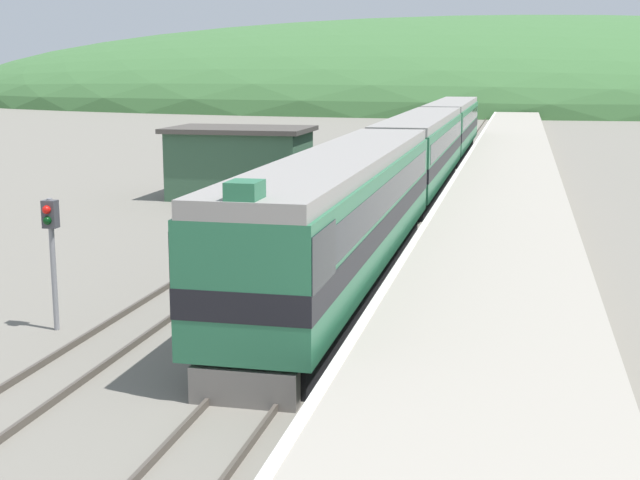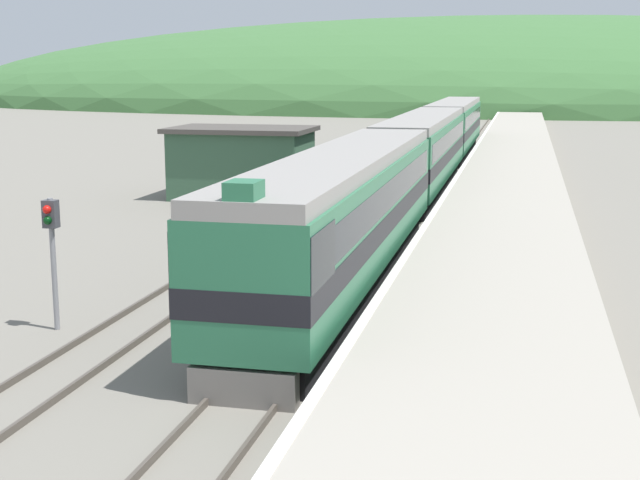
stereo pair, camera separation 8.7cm
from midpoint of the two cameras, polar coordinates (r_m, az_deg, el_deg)
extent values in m
cube|color=#4C443D|center=(68.80, 7.88, 5.36)|extent=(0.08, 180.00, 0.16)
cube|color=#4C443D|center=(68.69, 9.08, 5.32)|extent=(0.08, 180.00, 0.16)
cube|color=#4C443D|center=(69.34, 4.17, 5.48)|extent=(0.08, 180.00, 0.16)
cube|color=#4C443D|center=(69.13, 5.35, 5.44)|extent=(0.08, 180.00, 0.16)
cube|color=#9E9689|center=(48.62, 12.00, 3.44)|extent=(5.57, 140.00, 1.04)
cube|color=silver|center=(48.67, 8.88, 4.19)|extent=(0.24, 140.00, 0.01)
ellipsoid|color=#3D6B38|center=(167.53, 11.21, 8.49)|extent=(216.88, 97.60, 31.48)
cube|color=#385B42|center=(46.56, -4.95, 4.80)|extent=(6.75, 4.31, 3.44)
cube|color=#47423D|center=(46.40, -4.99, 7.06)|extent=(7.25, 4.81, 0.24)
cube|color=black|center=(27.86, 1.67, -2.04)|extent=(2.36, 19.86, 0.85)
cube|color=#286B47|center=(27.49, 1.69, 1.79)|extent=(2.88, 21.13, 2.92)
cube|color=black|center=(27.53, 1.68, 1.31)|extent=(2.91, 21.15, 0.64)
cube|color=black|center=(27.40, 1.69, 3.11)|extent=(2.90, 19.86, 0.88)
cube|color=gray|center=(27.28, 1.71, 5.23)|extent=(2.70, 21.13, 0.40)
cube|color=black|center=(18.37, -4.05, -0.83)|extent=(2.92, 2.20, 1.17)
cube|color=#286B47|center=(17.49, -4.76, 3.21)|extent=(0.64, 0.80, 0.36)
cube|color=slate|center=(18.22, -4.80, -9.35)|extent=(2.24, 0.40, 0.77)
cube|color=black|center=(49.05, 6.64, 3.56)|extent=(2.36, 19.31, 0.85)
cube|color=#286B47|center=(48.84, 6.69, 5.75)|extent=(2.88, 20.54, 2.92)
cube|color=black|center=(48.87, 6.68, 5.48)|extent=(2.91, 20.56, 0.64)
cube|color=black|center=(48.79, 6.71, 6.50)|extent=(2.90, 19.31, 0.88)
cube|color=gray|center=(48.72, 6.73, 7.70)|extent=(2.70, 20.54, 0.40)
cube|color=black|center=(70.28, 8.59, 5.74)|extent=(2.36, 19.31, 0.85)
cube|color=#286B47|center=(70.14, 8.64, 7.27)|extent=(2.88, 20.54, 2.92)
cube|color=black|center=(70.16, 8.63, 7.08)|extent=(2.91, 20.56, 0.64)
cube|color=black|center=(70.10, 8.65, 7.80)|extent=(2.90, 19.31, 0.88)
cube|color=gray|center=(70.06, 8.68, 8.63)|extent=(2.70, 20.54, 0.40)
cylinder|color=gray|center=(23.84, -16.58, -1.53)|extent=(0.14, 0.14, 3.45)
cube|color=#424247|center=(23.60, -16.75, 1.61)|extent=(0.36, 0.28, 0.71)
sphere|color=red|center=(23.44, -16.98, 1.87)|extent=(0.22, 0.22, 0.22)
sphere|color=black|center=(23.48, -16.94, 1.21)|extent=(0.22, 0.22, 0.22)
camera|label=1|loc=(0.04, -89.89, 0.02)|focal=50.00mm
camera|label=2|loc=(0.04, 90.11, -0.02)|focal=50.00mm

